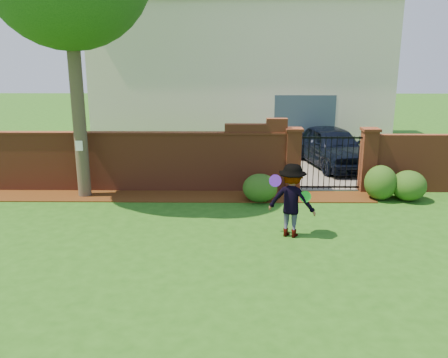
{
  "coord_description": "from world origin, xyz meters",
  "views": [
    {
      "loc": [
        0.53,
        -9.36,
        3.93
      ],
      "look_at": [
        0.41,
        1.4,
        1.05
      ],
      "focal_mm": 37.43,
      "sensor_mm": 36.0,
      "label": 1
    }
  ],
  "objects_px": {
    "car": "(335,148)",
    "frisbee_purple": "(275,181)",
    "man": "(291,201)",
    "frisbee_green": "(305,197)"
  },
  "relations": [
    {
      "from": "man",
      "to": "frisbee_green",
      "type": "bearing_deg",
      "value": 167.58
    },
    {
      "from": "car",
      "to": "frisbee_purple",
      "type": "relative_size",
      "value": 16.12
    },
    {
      "from": "car",
      "to": "man",
      "type": "bearing_deg",
      "value": -121.97
    },
    {
      "from": "man",
      "to": "frisbee_purple",
      "type": "height_order",
      "value": "man"
    },
    {
      "from": "man",
      "to": "frisbee_purple",
      "type": "relative_size",
      "value": 6.24
    },
    {
      "from": "car",
      "to": "frisbee_purple",
      "type": "bearing_deg",
      "value": -124.38
    },
    {
      "from": "car",
      "to": "man",
      "type": "height_order",
      "value": "man"
    },
    {
      "from": "frisbee_purple",
      "to": "car",
      "type": "bearing_deg",
      "value": 67.45
    },
    {
      "from": "car",
      "to": "frisbee_green",
      "type": "xyz_separation_m",
      "value": [
        -2.13,
        -6.75,
        0.25
      ]
    },
    {
      "from": "frisbee_purple",
      "to": "frisbee_green",
      "type": "xyz_separation_m",
      "value": [
        0.65,
        -0.05,
        -0.34
      ]
    }
  ]
}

